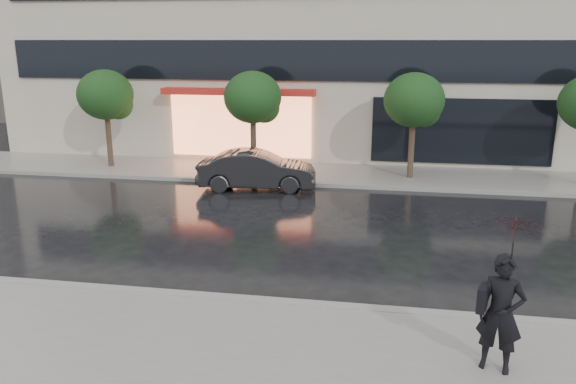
# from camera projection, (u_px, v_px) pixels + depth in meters

# --- Properties ---
(ground) EXTENTS (120.00, 120.00, 0.00)m
(ground) POSITION_uv_depth(u_px,v_px,m) (286.00, 285.00, 12.07)
(ground) COLOR black
(ground) RESTS_ON ground
(sidewalk_near) EXTENTS (60.00, 4.50, 0.12)m
(sidewalk_near) POSITION_uv_depth(u_px,v_px,m) (251.00, 367.00, 8.96)
(sidewalk_near) COLOR slate
(sidewalk_near) RESTS_ON ground
(sidewalk_far) EXTENTS (60.00, 3.50, 0.12)m
(sidewalk_far) POSITION_uv_depth(u_px,v_px,m) (331.00, 174.00, 21.81)
(sidewalk_far) COLOR slate
(sidewalk_far) RESTS_ON ground
(curb_near) EXTENTS (60.00, 0.25, 0.14)m
(curb_near) POSITION_uv_depth(u_px,v_px,m) (277.00, 303.00, 11.10)
(curb_near) COLOR gray
(curb_near) RESTS_ON ground
(curb_far) EXTENTS (60.00, 0.25, 0.14)m
(curb_far) POSITION_uv_depth(u_px,v_px,m) (326.00, 185.00, 20.14)
(curb_far) COLOR gray
(curb_far) RESTS_ON ground
(tree_far_west) EXTENTS (2.20, 2.20, 3.99)m
(tree_far_west) POSITION_uv_depth(u_px,v_px,m) (107.00, 97.00, 22.29)
(tree_far_west) COLOR #33261C
(tree_far_west) RESTS_ON ground
(tree_mid_west) EXTENTS (2.20, 2.20, 3.99)m
(tree_mid_west) POSITION_uv_depth(u_px,v_px,m) (254.00, 99.00, 21.32)
(tree_mid_west) COLOR #33261C
(tree_mid_west) RESTS_ON ground
(tree_mid_east) EXTENTS (2.20, 2.20, 3.99)m
(tree_mid_east) POSITION_uv_depth(u_px,v_px,m) (416.00, 102.00, 20.35)
(tree_mid_east) COLOR #33261C
(tree_mid_east) RESTS_ON ground
(parked_car) EXTENTS (4.28, 1.94, 1.36)m
(parked_car) POSITION_uv_depth(u_px,v_px,m) (257.00, 170.00, 19.72)
(parked_car) COLOR black
(parked_car) RESTS_ON ground
(pedestrian_with_umbrella) EXTENTS (1.11, 1.12, 2.51)m
(pedestrian_with_umbrella) POSITION_uv_depth(u_px,v_px,m) (507.00, 278.00, 8.39)
(pedestrian_with_umbrella) COLOR black
(pedestrian_with_umbrella) RESTS_ON sidewalk_near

